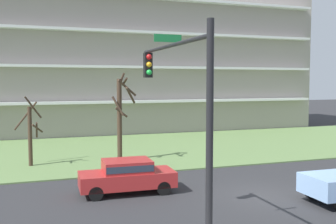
{
  "coord_description": "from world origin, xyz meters",
  "views": [
    {
      "loc": [
        -9.99,
        -15.26,
        5.18
      ],
      "look_at": [
        -2.65,
        6.0,
        3.48
      ],
      "focal_mm": 42.24,
      "sensor_mm": 36.0,
      "label": 1
    }
  ],
  "objects_px": {
    "sedan_red_center_left": "(127,175)",
    "traffic_signal_mast": "(182,103)",
    "tree_far_left": "(31,132)",
    "tree_left": "(121,115)"
  },
  "relations": [
    {
      "from": "tree_far_left",
      "to": "tree_left",
      "type": "bearing_deg",
      "value": -4.3
    },
    {
      "from": "tree_far_left",
      "to": "traffic_signal_mast",
      "type": "xyz_separation_m",
      "value": [
        4.18,
        -14.76,
        2.47
      ]
    },
    {
      "from": "tree_left",
      "to": "sedan_red_center_left",
      "type": "relative_size",
      "value": 1.3
    },
    {
      "from": "sedan_red_center_left",
      "to": "traffic_signal_mast",
      "type": "relative_size",
      "value": 0.67
    },
    {
      "from": "tree_left",
      "to": "sedan_red_center_left",
      "type": "distance_m",
      "value": 7.58
    },
    {
      "from": "tree_left",
      "to": "sedan_red_center_left",
      "type": "bearing_deg",
      "value": -100.02
    },
    {
      "from": "tree_left",
      "to": "traffic_signal_mast",
      "type": "bearing_deg",
      "value": -95.24
    },
    {
      "from": "tree_left",
      "to": "traffic_signal_mast",
      "type": "xyz_separation_m",
      "value": [
        -1.32,
        -14.35,
        1.51
      ]
    },
    {
      "from": "sedan_red_center_left",
      "to": "traffic_signal_mast",
      "type": "distance_m",
      "value": 8.11
    },
    {
      "from": "tree_far_left",
      "to": "traffic_signal_mast",
      "type": "distance_m",
      "value": 15.54
    }
  ]
}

